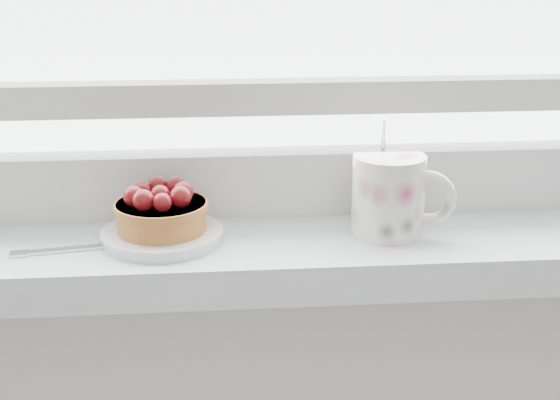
{
  "coord_description": "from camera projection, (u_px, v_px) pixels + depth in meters",
  "views": [
    {
      "loc": [
        -0.04,
        1.14,
        1.23
      ],
      "look_at": [
        0.03,
        1.88,
        0.98
      ],
      "focal_mm": 50.0,
      "sensor_mm": 36.0,
      "label": 1
    }
  ],
  "objects": [
    {
      "name": "fork",
      "position": [
        101.0,
        246.0,
        0.78
      ],
      "size": [
        0.18,
        0.05,
        0.0
      ],
      "color": "silver",
      "rests_on": "windowsill"
    },
    {
      "name": "floral_mug",
      "position": [
        391.0,
        194.0,
        0.8
      ],
      "size": [
        0.12,
        0.1,
        0.12
      ],
      "color": "silver",
      "rests_on": "windowsill"
    },
    {
      "name": "saucer",
      "position": [
        163.0,
        235.0,
        0.79
      ],
      "size": [
        0.12,
        0.12,
        0.01
      ],
      "primitive_type": "cylinder",
      "color": "silver",
      "rests_on": "windowsill"
    },
    {
      "name": "raspberry_tart",
      "position": [
        161.0,
        210.0,
        0.78
      ],
      "size": [
        0.09,
        0.09,
        0.05
      ],
      "color": "#965520",
      "rests_on": "saucer"
    }
  ]
}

